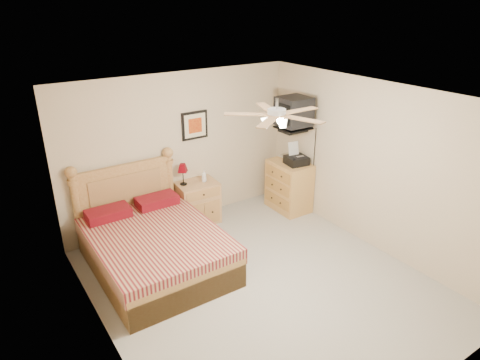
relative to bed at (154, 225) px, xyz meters
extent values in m
plane|color=#9A968B|center=(1.00, -1.12, -0.68)|extent=(4.50, 4.50, 0.00)
cube|color=white|center=(1.00, -1.12, 1.82)|extent=(4.00, 4.50, 0.04)
cube|color=#C1AE8E|center=(1.00, 1.13, 0.57)|extent=(4.00, 0.04, 2.50)
cube|color=#C1AE8E|center=(1.00, -3.37, 0.57)|extent=(4.00, 0.04, 2.50)
cube|color=#C1AE8E|center=(-1.00, -1.12, 0.57)|extent=(0.04, 4.50, 2.50)
cube|color=#C1AE8E|center=(3.00, -1.12, 0.57)|extent=(0.04, 4.50, 2.50)
cube|color=#A06B47|center=(1.15, 0.88, -0.32)|extent=(0.70, 0.54, 0.71)
imported|color=silver|center=(1.27, 0.86, 0.14)|extent=(0.10, 0.10, 0.21)
cube|color=black|center=(1.27, 1.11, 0.94)|extent=(0.46, 0.04, 0.46)
cube|color=#B4804B|center=(2.73, 0.40, -0.24)|extent=(0.53, 0.76, 0.89)
imported|color=#C0B59C|center=(2.75, 0.61, 0.22)|extent=(0.25, 0.31, 0.03)
imported|color=gray|center=(2.79, 0.62, 0.24)|extent=(0.19, 0.25, 0.02)
camera|label=1|loc=(-1.87, -4.87, 2.85)|focal=32.00mm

